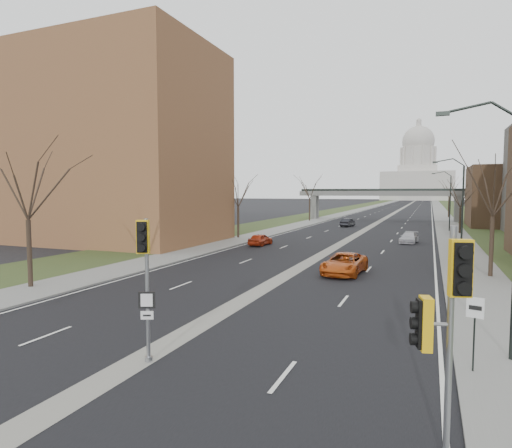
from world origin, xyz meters
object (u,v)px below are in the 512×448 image
Objects in this scene: car_left_far at (348,222)px; car_right_near at (344,264)px; car_right_mid at (409,238)px; signal_pole_median at (145,264)px; speed_limit_sign at (475,321)px; signal_pole_right at (444,313)px; car_left_near at (260,239)px.

car_left_far is 0.78× the size of car_right_near.
car_right_near is 21.38m from car_right_mid.
signal_pole_median is 2.07× the size of speed_limit_sign.
speed_limit_sign is at bearing 64.02° from signal_pole_right.
signal_pole_right is 1.33× the size of car_left_near.
signal_pole_median is at bearing -93.13° from car_right_mid.
signal_pole_median reaches higher than speed_limit_sign.
speed_limit_sign is 0.57× the size of car_left_far.
signal_pole_right is 2.14× the size of speed_limit_sign.
car_left_near is (-17.26, 33.50, -2.67)m from signal_pole_right.
car_left_near is at bearing 81.27° from signal_pole_median.
car_left_far is at bearing 70.28° from signal_pole_median.
signal_pole_median reaches higher than car_right_mid.
signal_pole_right reaches higher than signal_pole_median.
signal_pole_median is 1.18× the size of car_left_far.
signal_pole_median is at bearing -95.92° from car_right_near.
car_left_far is at bearing 118.17° from speed_limit_sign.
speed_limit_sign is 33.54m from car_left_near.
signal_pole_median is 10.68m from speed_limit_sign.
speed_limit_sign is (10.03, 3.27, -1.66)m from signal_pole_median.
speed_limit_sign is 0.45× the size of car_right_near.
signal_pole_median is 18.96m from car_right_near.
speed_limit_sign is at bearing 126.41° from car_left_near.
car_right_near is at bearing 90.95° from signal_pole_right.
signal_pole_right is 41.94m from car_right_mid.
speed_limit_sign is at bearing -5.51° from signal_pole_median.
car_right_near is (7.21, -41.85, 0.06)m from car_left_far.
speed_limit_sign reaches higher than car_right_near.
signal_pole_median is at bearing 108.10° from car_left_near.
car_left_near reaches higher than car_right_mid.
signal_pole_median reaches higher than car_left_far.
car_left_near is (-8.31, 31.34, -2.76)m from signal_pole_median.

